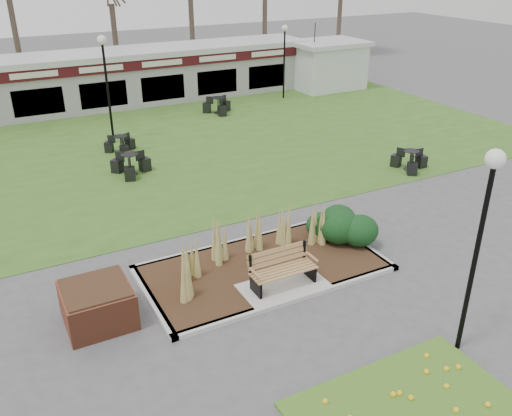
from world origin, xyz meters
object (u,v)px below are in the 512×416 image
brick_planter (98,304)px  food_pavilion (96,80)px  service_hut (327,64)px  lamp_post_mid_right (105,66)px  bistro_set_b (121,147)px  patio_umbrella (314,60)px  bistro_set_d (218,108)px  bistro_set_a (131,167)px  park_bench (282,268)px  bistro_set_c (410,163)px  lamp_post_near_right (485,210)px  lamp_post_far_right (285,46)px

brick_planter → food_pavilion: 19.49m
service_hut → lamp_post_mid_right: lamp_post_mid_right is taller
brick_planter → service_hut: size_ratio=0.34×
bistro_set_b → service_hut: bearing=22.1°
lamp_post_mid_right → patio_umbrella: bearing=18.0°
bistro_set_b → bistro_set_d: (6.11, 3.66, 0.04)m
patio_umbrella → service_hut: bearing=0.0°
brick_planter → service_hut: service_hut is taller
bistro_set_a → bistro_set_b: bearing=82.7°
park_bench → bistro_set_b: size_ratio=1.27×
park_bench → brick_planter: 4.47m
service_hut → bistro_set_d: (-8.27, -2.17, -1.15)m
bistro_set_c → patio_umbrella: patio_umbrella is taller
brick_planter → bistro_set_a: (3.18, 8.54, -0.18)m
lamp_post_near_right → bistro_set_b: (-3.10, 15.67, -3.03)m
lamp_post_near_right → bistro_set_a: lamp_post_near_right is taller
lamp_post_mid_right → lamp_post_far_right: (10.70, 3.33, -0.40)m
lamp_post_mid_right → food_pavilion: bearing=82.5°
brick_planter → lamp_post_far_right: bearing=48.3°
brick_planter → bistro_set_d: 17.68m
bistro_set_a → patio_umbrella: (13.73, 8.46, 1.48)m
service_hut → lamp_post_far_right: lamp_post_far_right is taller
park_bench → patio_umbrella: bearing=54.8°
brick_planter → bistro_set_b: (3.52, 11.17, -0.22)m
food_pavilion → bistro_set_d: size_ratio=15.84×
brick_planter → patio_umbrella: (16.91, 17.00, 1.30)m
brick_planter → bistro_set_b: bearing=72.5°
service_hut → lamp_post_near_right: lamp_post_near_right is taller
lamp_post_far_right → park_bench: bearing=-120.5°
lamp_post_mid_right → bistro_set_c: size_ratio=3.19×
lamp_post_far_right → bistro_set_c: 12.37m
service_hut → bistro_set_a: size_ratio=2.91×
brick_planter → patio_umbrella: patio_umbrella is taller
lamp_post_far_right → bistro_set_b: (-10.75, -4.83, -2.69)m
bistro_set_c → patio_umbrella: bearing=72.9°
food_pavilion → bistro_set_d: bearing=-38.3°
lamp_post_near_right → bistro_set_b: size_ratio=3.36×
food_pavilion → bistro_set_a: 10.56m
food_pavilion → park_bench: bearing=-90.0°
lamp_post_far_right → bistro_set_d: bearing=-165.8°
service_hut → bistro_set_c: 13.97m
lamp_post_mid_right → bistro_set_c: bearing=-42.8°
lamp_post_near_right → lamp_post_far_right: 21.88m
lamp_post_far_right → patio_umbrella: lamp_post_far_right is taller
lamp_post_far_right → bistro_set_c: lamp_post_far_right is taller
park_bench → bistro_set_c: park_bench is taller
bistro_set_c → park_bench: bearing=-150.9°
bistro_set_a → bistro_set_d: bistro_set_d is taller
bistro_set_d → lamp_post_near_right: bearing=-98.9°
lamp_post_mid_right → bistro_set_b: size_ratio=3.43×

